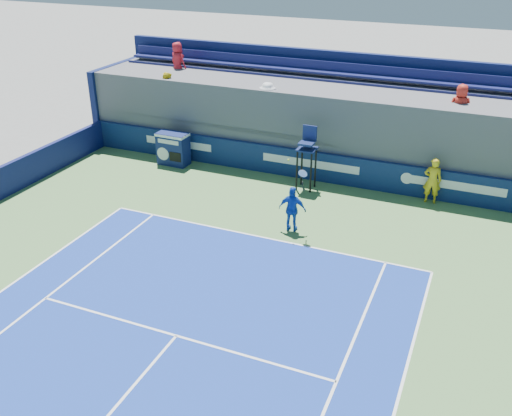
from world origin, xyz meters
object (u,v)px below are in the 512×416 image
at_px(umpire_chair, 307,151).
at_px(match_clock, 173,148).
at_px(ball_person, 432,180).
at_px(tennis_player, 292,209).

bearing_deg(umpire_chair, match_clock, 178.29).
relative_size(ball_person, match_clock, 1.24).
height_order(ball_person, tennis_player, tennis_player).
height_order(match_clock, tennis_player, tennis_player).
relative_size(umpire_chair, tennis_player, 0.96).
bearing_deg(umpire_chair, ball_person, 6.99).
relative_size(ball_person, umpire_chair, 0.70).
relative_size(match_clock, tennis_player, 0.54).
bearing_deg(tennis_player, ball_person, 45.58).
xyz_separation_m(ball_person, umpire_chair, (-4.63, -0.57, 0.65)).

